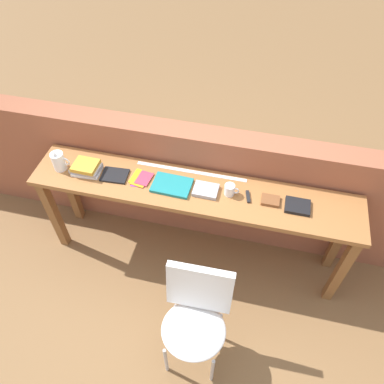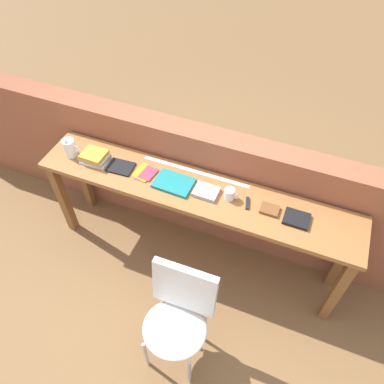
{
  "view_description": "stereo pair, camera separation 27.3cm",
  "coord_description": "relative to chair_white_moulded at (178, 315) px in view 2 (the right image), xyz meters",
  "views": [
    {
      "loc": [
        0.41,
        -1.5,
        2.96
      ],
      "look_at": [
        0.0,
        0.25,
        0.9
      ],
      "focal_mm": 35.0,
      "sensor_mm": 36.0,
      "label": 1
    },
    {
      "loc": [
        0.67,
        -1.42,
        2.96
      ],
      "look_at": [
        0.0,
        0.25,
        0.9
      ],
      "focal_mm": 35.0,
      "sensor_mm": 36.0,
      "label": 2
    }
  ],
  "objects": [
    {
      "name": "ground_plane",
      "position": [
        -0.2,
        0.5,
        -0.53
      ],
      "size": [
        40.0,
        40.0,
        0.0
      ],
      "primitive_type": "plane",
      "color": "brown"
    },
    {
      "name": "brick_wall_back",
      "position": [
        -0.2,
        1.14,
        0.04
      ],
      "size": [
        6.0,
        0.2,
        1.14
      ],
      "primitive_type": "cube",
      "color": "#935138",
      "rests_on": "ground"
    },
    {
      "name": "sideboard",
      "position": [
        -0.2,
        0.8,
        0.21
      ],
      "size": [
        2.5,
        0.44,
        0.88
      ],
      "color": "#996033",
      "rests_on": "ground"
    },
    {
      "name": "chair_white_moulded",
      "position": [
        0.0,
        0.0,
        0.0
      ],
      "size": [
        0.45,
        0.46,
        0.89
      ],
      "color": "white",
      "rests_on": "ground"
    },
    {
      "name": "pitcher_white",
      "position": [
        -1.26,
        0.77,
        0.43
      ],
      "size": [
        0.14,
        0.1,
        0.18
      ],
      "color": "white",
      "rests_on": "sideboard"
    },
    {
      "name": "book_stack_leftmost",
      "position": [
        -1.04,
        0.79,
        0.39
      ],
      "size": [
        0.23,
        0.16,
        0.08
      ],
      "color": "white",
      "rests_on": "sideboard"
    },
    {
      "name": "magazine_cycling",
      "position": [
        -0.82,
        0.79,
        0.36
      ],
      "size": [
        0.21,
        0.16,
        0.02
      ],
      "primitive_type": "cube",
      "rotation": [
        0.0,
        0.0,
        0.06
      ],
      "color": "black",
      "rests_on": "sideboard"
    },
    {
      "name": "pamphlet_pile_colourful",
      "position": [
        -0.61,
        0.81,
        0.36
      ],
      "size": [
        0.17,
        0.19,
        0.01
      ],
      "color": "purple",
      "rests_on": "sideboard"
    },
    {
      "name": "book_open_centre",
      "position": [
        -0.36,
        0.79,
        0.37
      ],
      "size": [
        0.29,
        0.21,
        0.02
      ],
      "primitive_type": "cube",
      "rotation": [
        0.0,
        0.0,
        -0.03
      ],
      "color": "#19757A",
      "rests_on": "sideboard"
    },
    {
      "name": "book_grey_hardcover",
      "position": [
        -0.11,
        0.79,
        0.37
      ],
      "size": [
        0.18,
        0.15,
        0.03
      ],
      "primitive_type": "cube",
      "rotation": [
        0.0,
        0.0,
        -0.02
      ],
      "color": "#9E9EA3",
      "rests_on": "sideboard"
    },
    {
      "name": "mug",
      "position": [
        0.07,
        0.81,
        0.4
      ],
      "size": [
        0.11,
        0.08,
        0.09
      ],
      "color": "white",
      "rests_on": "sideboard"
    },
    {
      "name": "multitool_folded",
      "position": [
        0.2,
        0.81,
        0.36
      ],
      "size": [
        0.05,
        0.11,
        0.02
      ],
      "primitive_type": "cube",
      "rotation": [
        0.0,
        0.0,
        0.24
      ],
      "color": "black",
      "rests_on": "sideboard"
    },
    {
      "name": "leather_journal_brown",
      "position": [
        0.37,
        0.81,
        0.37
      ],
      "size": [
        0.13,
        0.1,
        0.02
      ],
      "primitive_type": "cube",
      "rotation": [
        0.0,
        0.0,
        0.0
      ],
      "color": "brown",
      "rests_on": "sideboard"
    },
    {
      "name": "book_repair_rightmost",
      "position": [
        0.56,
        0.8,
        0.37
      ],
      "size": [
        0.18,
        0.15,
        0.03
      ],
      "primitive_type": "cube",
      "rotation": [
        0.0,
        0.0,
        -0.01
      ],
      "color": "black",
      "rests_on": "sideboard"
    },
    {
      "name": "ruler_metal_back_edge",
      "position": [
        -0.26,
        0.97,
        0.35
      ],
      "size": [
        0.87,
        0.03,
        0.0
      ],
      "primitive_type": "cube",
      "color": "silver",
      "rests_on": "sideboard"
    }
  ]
}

